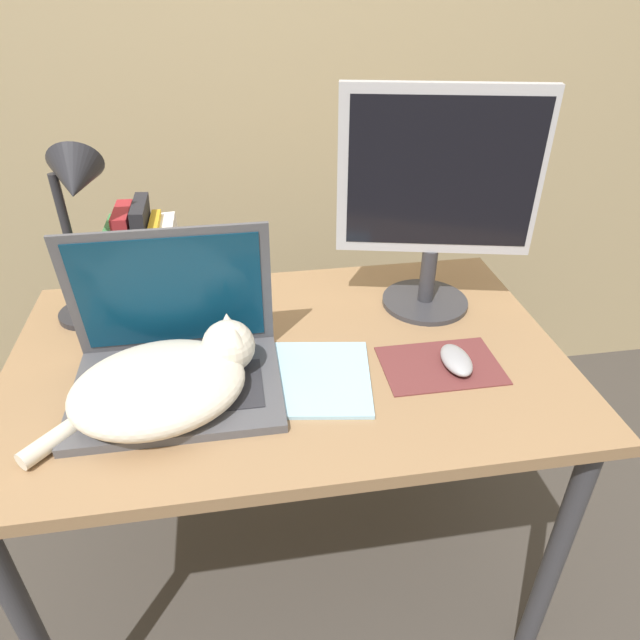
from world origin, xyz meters
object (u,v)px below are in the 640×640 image
(external_monitor, at_px, (437,194))
(book_row, at_px, (145,260))
(laptop, at_px, (176,359))
(desk_lamp, at_px, (77,210))
(computer_mouse, at_px, (456,360))
(notepad, at_px, (316,378))
(cat, at_px, (166,382))

(external_monitor, height_order, book_row, external_monitor)
(laptop, distance_m, desk_lamp, 0.38)
(computer_mouse, distance_m, notepad, 0.29)
(cat, distance_m, computer_mouse, 0.57)
(cat, bearing_deg, external_monitor, 25.28)
(cat, distance_m, book_row, 0.41)
(external_monitor, bearing_deg, computer_mouse, -93.63)
(computer_mouse, xyz_separation_m, book_row, (-0.63, 0.37, 0.09))
(book_row, relative_size, desk_lamp, 0.61)
(external_monitor, xyz_separation_m, notepad, (-0.30, -0.24, -0.27))
(laptop, height_order, desk_lamp, desk_lamp)
(cat, xyz_separation_m, desk_lamp, (-0.17, 0.32, 0.22))
(laptop, height_order, computer_mouse, laptop)
(external_monitor, distance_m, book_row, 0.68)
(laptop, distance_m, notepad, 0.27)
(laptop, bearing_deg, computer_mouse, -4.31)
(desk_lamp, height_order, notepad, desk_lamp)
(computer_mouse, relative_size, notepad, 0.40)
(cat, height_order, desk_lamp, desk_lamp)
(cat, height_order, computer_mouse, cat)
(laptop, xyz_separation_m, desk_lamp, (-0.18, 0.25, 0.21))
(cat, xyz_separation_m, external_monitor, (0.58, 0.27, 0.22))
(computer_mouse, height_order, book_row, book_row)
(cat, distance_m, external_monitor, 0.68)
(cat, bearing_deg, laptop, 78.84)
(computer_mouse, bearing_deg, laptop, 175.69)
(book_row, bearing_deg, computer_mouse, -30.50)
(external_monitor, bearing_deg, notepad, -141.05)
(desk_lamp, bearing_deg, book_row, 38.56)
(book_row, relative_size, notepad, 0.95)
(cat, bearing_deg, computer_mouse, 2.54)
(cat, height_order, notepad, cat)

